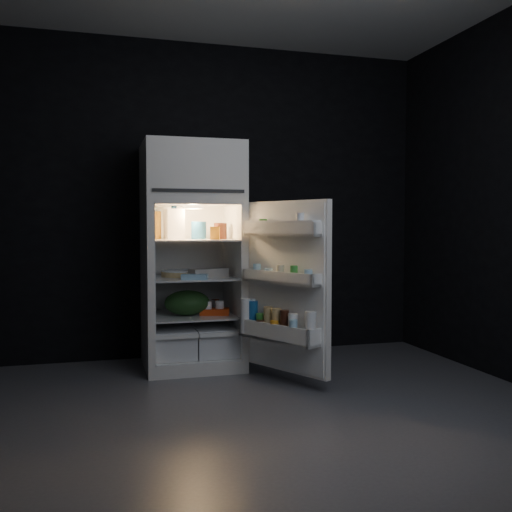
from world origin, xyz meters
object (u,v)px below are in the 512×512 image
object	(u,v)px
milk_jug	(174,224)
fridge_door	(284,290)
refrigerator	(191,248)
yogurt_tray	(215,312)
egg_carton	(209,273)

from	to	relation	value
milk_jug	fridge_door	bearing A→B (deg)	-53.22
refrigerator	milk_jug	xyz separation A→B (m)	(-0.14, -0.01, 0.19)
yogurt_tray	fridge_door	bearing A→B (deg)	-41.28
refrigerator	milk_jug	world-z (taller)	refrigerator
egg_carton	milk_jug	bearing A→B (deg)	134.86
fridge_door	yogurt_tray	world-z (taller)	fridge_door
milk_jug	egg_carton	distance (m)	0.48
refrigerator	milk_jug	size ratio (longest dim) A/B	7.42
fridge_door	milk_jug	size ratio (longest dim) A/B	5.08
fridge_door	milk_jug	world-z (taller)	fridge_door
milk_jug	yogurt_tray	size ratio (longest dim) A/B	1.04
milk_jug	refrigerator	bearing A→B (deg)	-2.70
fridge_door	yogurt_tray	distance (m)	0.74
refrigerator	yogurt_tray	size ratio (longest dim) A/B	7.75
milk_jug	egg_carton	bearing A→B (deg)	-33.62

